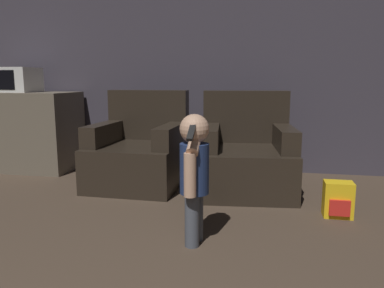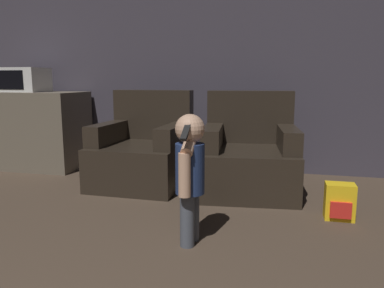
{
  "view_description": "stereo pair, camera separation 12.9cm",
  "coord_description": "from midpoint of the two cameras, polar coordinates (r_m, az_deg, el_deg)",
  "views": [
    {
      "loc": [
        0.42,
        0.22,
        1.03
      ],
      "look_at": [
        -0.13,
        3.04,
        0.54
      ],
      "focal_mm": 35.0,
      "sensor_mm": 36.0,
      "label": 1
    },
    {
      "loc": [
        0.54,
        0.25,
        1.03
      ],
      "look_at": [
        -0.13,
        3.04,
        0.54
      ],
      "focal_mm": 35.0,
      "sensor_mm": 36.0,
      "label": 2
    }
  ],
  "objects": [
    {
      "name": "wall_back",
      "position": [
        4.3,
        7.24,
        13.26
      ],
      "size": [
        8.4,
        0.05,
        2.6
      ],
      "color": "#3D3842",
      "rests_on": "ground_plane"
    },
    {
      "name": "armchair_left",
      "position": [
        3.75,
        -6.46,
        -1.31
      ],
      "size": [
        0.85,
        0.9,
        0.93
      ],
      "rotation": [
        0.0,
        0.0,
        -0.02
      ],
      "color": "black",
      "rests_on": "ground_plane"
    },
    {
      "name": "armchair_right",
      "position": [
        3.54,
        9.76,
        -2.06
      ],
      "size": [
        0.92,
        0.96,
        0.93
      ],
      "rotation": [
        0.0,
        0.0,
        0.1
      ],
      "color": "black",
      "rests_on": "ground_plane"
    },
    {
      "name": "person_toddler",
      "position": [
        2.31,
        1.24,
        -3.8
      ],
      "size": [
        0.18,
        0.33,
        0.83
      ],
      "rotation": [
        0.0,
        0.0,
        -1.63
      ],
      "color": "#474C56",
      "rests_on": "ground_plane"
    },
    {
      "name": "toy_backpack",
      "position": [
        3.04,
        22.71,
        -8.14
      ],
      "size": [
        0.21,
        0.17,
        0.27
      ],
      "color": "yellow",
      "rests_on": "ground_plane"
    },
    {
      "name": "kitchen_counter",
      "position": [
        4.86,
        -23.16,
        2.05
      ],
      "size": [
        1.37,
        0.66,
        0.89
      ],
      "color": "#665B4C",
      "rests_on": "ground_plane"
    },
    {
      "name": "microwave",
      "position": [
        4.82,
        -23.54,
        8.95
      ],
      "size": [
        0.49,
        0.39,
        0.28
      ],
      "color": "silver",
      "rests_on": "kitchen_counter"
    }
  ]
}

